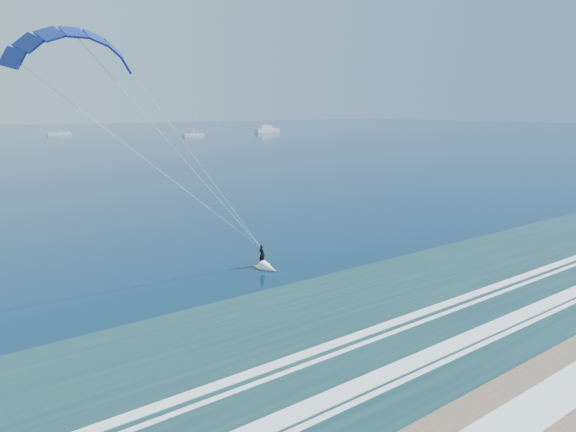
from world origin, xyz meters
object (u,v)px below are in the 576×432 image
(kitesurfer_rig, at_px, (181,157))
(sailboat_4, at_px, (194,135))
(motor_yacht, at_px, (267,130))
(sailboat_3, at_px, (59,134))

(kitesurfer_rig, relative_size, sailboat_4, 1.49)
(motor_yacht, distance_m, sailboat_4, 49.38)
(motor_yacht, bearing_deg, kitesurfer_rig, -125.51)
(motor_yacht, relative_size, sailboat_3, 1.01)
(kitesurfer_rig, bearing_deg, motor_yacht, 54.49)
(kitesurfer_rig, height_order, sailboat_3, kitesurfer_rig)
(motor_yacht, bearing_deg, sailboat_4, -168.13)
(sailboat_3, bearing_deg, kitesurfer_rig, -100.78)
(sailboat_4, bearing_deg, sailboat_3, 134.74)
(sailboat_3, bearing_deg, motor_yacht, -21.74)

